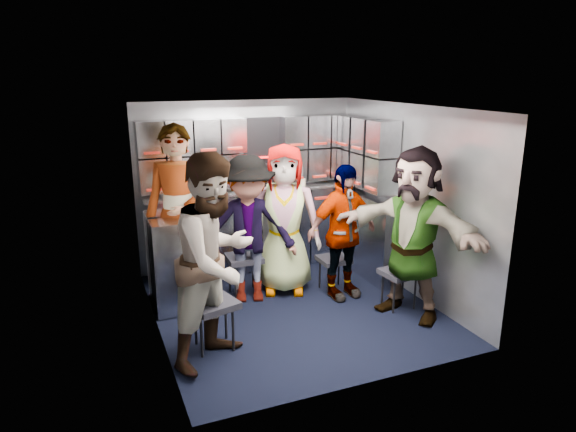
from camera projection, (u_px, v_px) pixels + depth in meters
name	position (u px, v px, depth m)	size (l,w,h in m)	color
floor	(293.00, 308.00, 5.48)	(3.00, 3.00, 0.00)	black
wall_back	(248.00, 184.00, 6.53)	(2.80, 0.04, 2.10)	gray
wall_left	(152.00, 228.00, 4.69)	(0.04, 3.00, 2.10)	gray
wall_right	(409.00, 200.00, 5.70)	(0.04, 3.00, 2.10)	gray
ceiling	(293.00, 107.00, 4.91)	(2.80, 3.00, 0.02)	silver
cart_bank_back	(254.00, 230.00, 6.50)	(2.68, 0.38, 0.99)	#90939E
cart_bank_left	(169.00, 262.00, 5.41)	(0.38, 0.76, 0.99)	#90939E
counter	(253.00, 190.00, 6.36)	(2.68, 0.42, 0.03)	silver
locker_bank_back	(251.00, 151.00, 6.28)	(2.68, 0.28, 0.82)	#90939E
locker_bank_right	(367.00, 153.00, 6.15)	(0.28, 1.00, 0.82)	#90939E
right_cabinet	(368.00, 234.00, 6.33)	(0.28, 1.20, 1.00)	#90939E
coffee_niche	(263.00, 151.00, 6.40)	(0.46, 0.16, 0.84)	black
red_latch_strip	(258.00, 204.00, 6.21)	(2.60, 0.02, 0.03)	red
jump_seat_near_left	(213.00, 307.00, 4.58)	(0.47, 0.46, 0.46)	black
jump_seat_mid_left	(244.00, 260.00, 5.74)	(0.39, 0.37, 0.45)	black
jump_seat_center	(279.00, 250.00, 5.98)	(0.45, 0.43, 0.48)	black
jump_seat_mid_right	(334.00, 261.00, 5.84)	(0.34, 0.32, 0.40)	black
jump_seat_near_right	(400.00, 275.00, 5.40)	(0.39, 0.37, 0.42)	black
attendant_standing	(179.00, 217.00, 5.35)	(0.71, 0.46, 1.94)	black
attendant_arc_a	(216.00, 260.00, 4.28)	(0.89, 0.69, 1.82)	black
attendant_arc_b	(248.00, 230.00, 5.47)	(1.04, 0.60, 1.60)	black
attendant_arc_c	(284.00, 220.00, 5.71)	(0.82, 0.54, 1.68)	black
attendant_arc_d	(342.00, 232.00, 5.57)	(0.88, 0.36, 1.50)	black
attendant_arc_e	(413.00, 234.00, 5.10)	(1.62, 0.52, 1.75)	black
bottle_left	(201.00, 184.00, 6.03)	(0.07, 0.07, 0.24)	white
bottle_mid	(210.00, 184.00, 6.07)	(0.07, 0.07, 0.24)	white
bottle_right	(301.00, 175.00, 6.50)	(0.07, 0.07, 0.27)	white
cup_left	(168.00, 194.00, 5.90)	(0.09, 0.09, 0.09)	beige
cup_right	(302.00, 182.00, 6.52)	(0.08, 0.08, 0.10)	beige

